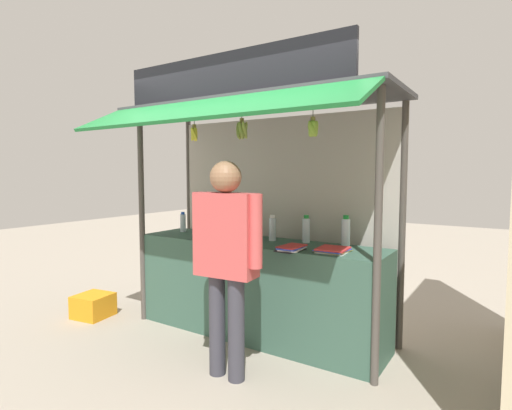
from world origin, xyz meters
The scene contains 16 objects.
ground_plane centered at (0.00, 0.00, 0.00)m, with size 20.00×20.00×0.00m, color #9E9384.
stall_counter centered at (0.00, 0.00, 0.46)m, with size 2.51×0.61×0.93m, color #385B4C.
stall_structure centered at (0.00, 0.10, 1.57)m, with size 2.71×1.48×2.59m.
water_bottle_back_left centered at (-0.84, 0.10, 1.07)m, with size 0.09×0.09×0.31m.
water_bottle_far_left centered at (-0.56, 0.13, 1.07)m, with size 0.08×0.08×0.30m.
water_bottle_back_right centered at (0.82, 0.20, 1.06)m, with size 0.08×0.08×0.28m.
water_bottle_rear_center centered at (0.12, 0.12, 1.04)m, with size 0.07×0.07×0.25m.
water_bottle_far_right centered at (0.44, 0.20, 1.05)m, with size 0.07×0.07×0.26m.
water_bottle_mid_left centered at (-1.03, 0.08, 1.03)m, with size 0.06×0.06×0.22m.
magazine_stack_right centered at (0.83, -0.11, 0.95)m, with size 0.26×0.29×0.04m.
magazine_stack_mid_right centered at (0.51, -0.24, 0.95)m, with size 0.20×0.28×0.04m.
banana_bunch_inner_left centered at (0.12, -0.40, 1.95)m, with size 0.12×0.12×0.25m.
banana_bunch_rightmost centered at (0.78, -0.40, 1.92)m, with size 0.10×0.10×0.26m.
banana_bunch_leftmost centered at (-0.41, -0.41, 1.94)m, with size 0.10×0.09×0.24m.
vendor_person centered at (0.26, -0.82, 1.01)m, with size 0.63×0.24×1.67m.
plastic_crate centered at (-1.77, -0.57, 0.12)m, with size 0.35×0.35×0.25m, color orange.
Camera 1 is at (2.09, -3.23, 1.58)m, focal length 28.28 mm.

